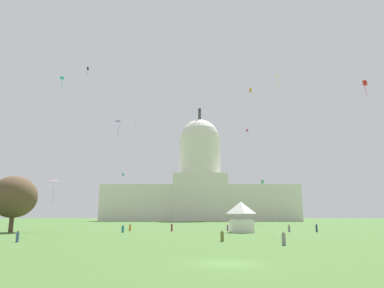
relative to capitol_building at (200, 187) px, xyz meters
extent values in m
plane|color=#42662D|center=(-2.33, -186.49, -20.31)|extent=(800.00, 800.00, 0.00)
cube|color=silver|center=(-29.31, 0.00, -9.70)|extent=(58.62, 23.42, 21.24)
cube|color=silver|center=(29.31, 0.00, -9.70)|extent=(58.62, 23.42, 21.24)
cube|color=silver|center=(0.00, 0.00, -6.46)|extent=(32.01, 25.76, 27.71)
cylinder|color=silver|center=(0.00, 0.00, 18.92)|extent=(25.41, 25.41, 23.06)
sphere|color=silver|center=(0.00, 0.00, 30.45)|extent=(24.17, 24.17, 24.17)
cylinder|color=#2D3833|center=(0.00, 0.00, 46.42)|extent=(1.80, 1.80, 7.75)
cube|color=white|center=(5.33, -139.77, -19.06)|extent=(4.49, 5.26, 2.51)
pyramid|color=white|center=(5.33, -139.77, -15.29)|extent=(4.72, 5.52, 2.51)
cylinder|color=brown|center=(-41.94, -140.34, -17.99)|extent=(0.89, 0.89, 4.65)
ellipsoid|color=brown|center=(-41.94, -140.34, -13.08)|extent=(9.90, 9.97, 8.62)
cylinder|color=#3D5684|center=(-27.75, -166.21, -19.69)|extent=(0.37, 0.37, 1.25)
sphere|color=brown|center=(-27.75, -166.21, -18.95)|extent=(0.24, 0.24, 0.23)
cylinder|color=navy|center=(21.27, -138.45, -19.55)|extent=(0.53, 0.53, 1.52)
sphere|color=beige|center=(21.27, -138.45, -18.68)|extent=(0.33, 0.33, 0.24)
cylinder|color=#1E757A|center=(-19.03, -140.26, -19.64)|extent=(0.52, 0.52, 1.34)
sphere|color=brown|center=(-19.03, -140.26, -18.87)|extent=(0.23, 0.23, 0.20)
cylinder|color=gray|center=(5.93, -170.92, -19.62)|extent=(0.64, 0.64, 1.39)
sphere|color=tan|center=(5.93, -170.92, -18.81)|extent=(0.35, 0.35, 0.24)
cylinder|color=orange|center=(-18.93, -132.56, -19.65)|extent=(0.59, 0.59, 1.33)
sphere|color=#A37556|center=(-18.93, -132.56, -18.85)|extent=(0.33, 0.33, 0.25)
cylinder|color=#703D93|center=(3.14, -133.05, -19.68)|extent=(0.52, 0.52, 1.27)
sphere|color=#A37556|center=(3.14, -133.05, -18.92)|extent=(0.33, 0.33, 0.25)
cylinder|color=gray|center=(15.77, -137.47, -19.65)|extent=(0.55, 0.55, 1.34)
sphere|color=#A37556|center=(15.77, -137.47, -18.85)|extent=(0.31, 0.31, 0.26)
cylinder|color=olive|center=(-0.80, -164.81, -19.67)|extent=(0.65, 0.65, 1.28)
sphere|color=beige|center=(-0.80, -164.81, -18.92)|extent=(0.32, 0.32, 0.23)
cylinder|color=maroon|center=(-9.33, -134.83, -19.54)|extent=(0.54, 0.54, 1.55)
sphere|color=beige|center=(-9.33, -134.83, -18.65)|extent=(0.33, 0.33, 0.23)
cube|color=#D1339E|center=(25.31, -29.46, 28.31)|extent=(1.53, 1.47, 0.87)
cube|color=#D1339E|center=(25.31, -29.46, 28.88)|extent=(1.53, 1.47, 0.87)
cylinder|color=#D1339E|center=(25.15, -29.46, 26.35)|extent=(0.18, 0.35, 3.42)
cube|color=teal|center=(-37.45, -49.96, 1.66)|extent=(1.11, 1.03, 0.77)
cube|color=teal|center=(-37.45, -49.96, 2.35)|extent=(1.11, 1.03, 0.77)
cylinder|color=gold|center=(-37.55, -49.96, -0.12)|extent=(0.20, 0.26, 3.12)
cube|color=white|center=(10.81, -23.03, -10.40)|extent=(0.96, 0.95, 0.33)
cube|color=white|center=(10.81, -23.03, -9.93)|extent=(0.96, 0.95, 0.33)
cylinder|color=white|center=(10.95, -23.03, -11.45)|extent=(0.22, 0.32, 1.80)
cube|color=green|center=(22.32, -79.61, -4.59)|extent=(1.33, 1.32, 0.50)
cube|color=green|center=(22.32, -79.61, -3.87)|extent=(1.33, 1.32, 0.50)
pyramid|color=#8CD133|center=(19.88, -63.65, 33.63)|extent=(1.69, 0.93, 0.22)
cylinder|color=white|center=(20.02, -63.92, 32.07)|extent=(0.16, 0.09, 1.63)
pyramid|color=pink|center=(-28.34, -154.37, -11.54)|extent=(1.75, 1.24, 0.19)
cylinder|color=pink|center=(-28.37, -153.98, -13.52)|extent=(0.24, 0.26, 2.48)
cube|color=black|center=(-38.96, -107.25, 30.20)|extent=(0.92, 1.17, 1.20)
cylinder|color=black|center=(-39.16, -107.25, 28.83)|extent=(0.22, 0.09, 1.69)
cube|color=#33BCDB|center=(-36.73, -133.36, 15.91)|extent=(0.93, 0.92, 0.38)
cube|color=#33BCDB|center=(-36.73, -133.36, 16.28)|extent=(0.93, 0.92, 0.38)
cylinder|color=#33BCDB|center=(-36.66, -133.36, 14.46)|extent=(0.26, 0.18, 2.60)
pyramid|color=yellow|center=(14.81, -136.64, 14.68)|extent=(1.00, 1.16, 0.19)
cylinder|color=yellow|center=(15.16, -136.77, 12.93)|extent=(0.32, 0.17, 2.43)
cube|color=red|center=(31.96, -143.56, 10.55)|extent=(1.08, 1.08, 0.56)
cube|color=red|center=(31.96, -143.56, 11.00)|extent=(1.08, 1.08, 0.56)
cylinder|color=red|center=(31.94, -143.56, 9.05)|extent=(0.43, 0.12, 2.65)
cube|color=orange|center=(16.06, -95.51, 27.09)|extent=(0.96, 0.69, 1.48)
cube|color=blue|center=(-30.52, -61.51, 24.47)|extent=(0.20, 0.79, 0.91)
cylinder|color=blue|center=(-30.61, -61.51, 23.15)|extent=(0.17, 0.28, 1.82)
pyramid|color=purple|center=(-25.06, -121.04, 7.96)|extent=(1.64, 0.97, 0.31)
cylinder|color=purple|center=(-24.94, -121.36, 5.83)|extent=(0.49, 0.14, 2.87)
camera|label=1|loc=(-4.87, -213.01, -16.85)|focal=32.38mm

